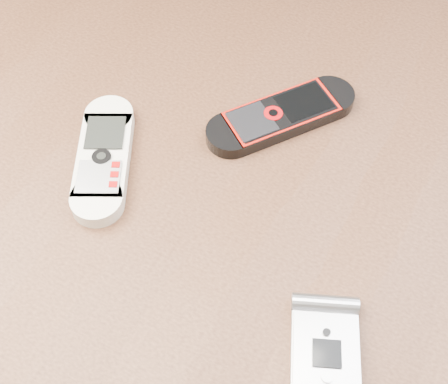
{
  "coord_description": "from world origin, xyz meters",
  "views": [
    {
      "loc": [
        0.15,
        -0.28,
        1.22
      ],
      "look_at": [
        0.01,
        0.0,
        0.76
      ],
      "focal_mm": 50.0,
      "sensor_mm": 36.0,
      "label": 1
    }
  ],
  "objects": [
    {
      "name": "nokia_white",
      "position": [
        -0.12,
        -0.02,
        0.76
      ],
      "size": [
        0.11,
        0.15,
        0.02
      ],
      "primitive_type": "cube",
      "rotation": [
        0.0,
        0.0,
        0.47
      ],
      "color": "silver",
      "rests_on": "table"
    },
    {
      "name": "nokia_black_red",
      "position": [
        0.01,
        0.11,
        0.76
      ],
      "size": [
        0.14,
        0.16,
        0.02
      ],
      "primitive_type": "cube",
      "rotation": [
        0.0,
        0.0,
        -0.63
      ],
      "color": "black",
      "rests_on": "table"
    },
    {
      "name": "motorola_razr",
      "position": [
        0.15,
        -0.1,
        0.76
      ],
      "size": [
        0.09,
        0.12,
        0.02
      ],
      "primitive_type": "cube",
      "rotation": [
        0.0,
        0.0,
        0.4
      ],
      "color": "#B4B4B9",
      "rests_on": "table"
    },
    {
      "name": "table",
      "position": [
        0.0,
        0.0,
        0.64
      ],
      "size": [
        1.2,
        0.8,
        0.75
      ],
      "color": "black",
      "rests_on": "ground"
    }
  ]
}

